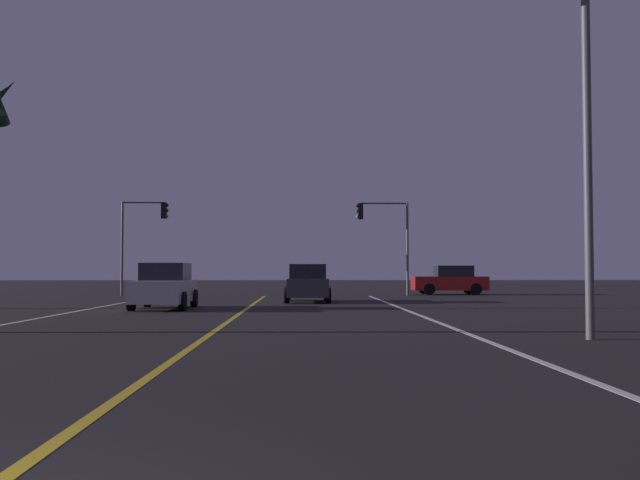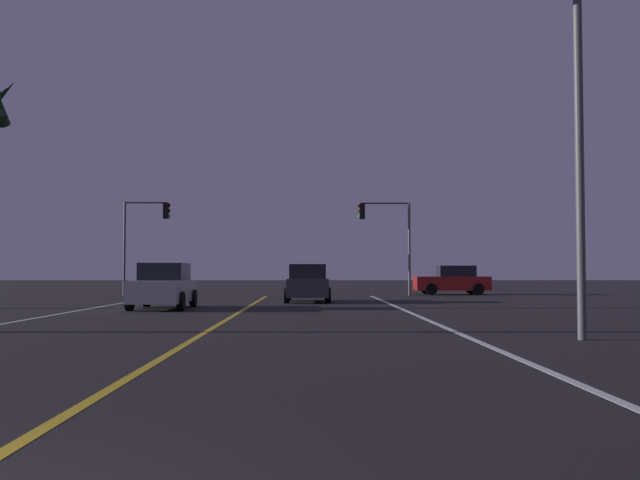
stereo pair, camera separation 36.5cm
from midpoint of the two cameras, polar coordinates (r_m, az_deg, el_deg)
The scene contains 8 objects.
lane_edge_right at distance 19.36m, azimuth 9.25°, elevation -6.59°, with size 0.16×42.72×0.01m, color silver.
lane_center_divider at distance 19.16m, azimuth -8.17°, elevation -6.64°, with size 0.16×42.72×0.01m, color gold.
car_crossing_side at distance 43.42m, azimuth 9.94°, elevation -3.15°, with size 4.30×2.02×1.70m.
car_oncoming at distance 27.64m, azimuth -12.44°, elevation -3.59°, with size 2.02×4.30×1.70m.
car_ahead_far at distance 32.85m, azimuth -1.31°, elevation -3.44°, with size 2.02×4.30×1.70m.
traffic_light_near_right at distance 41.14m, azimuth 4.67°, elevation 1.08°, with size 2.98×0.36×5.26m.
traffic_light_near_left at distance 41.89m, azimuth -13.84°, elevation 1.07°, with size 2.64×0.36×5.28m.
street_lamp_right_near at distance 16.26m, azimuth 17.94°, elevation 10.37°, with size 2.16×0.44×7.84m.
Camera 1 is at (2.05, -3.61, 1.44)m, focal length 40.84 mm.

